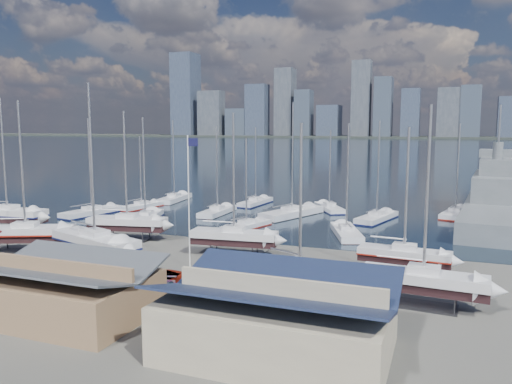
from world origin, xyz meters
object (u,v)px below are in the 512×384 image
at_px(sailboat_cradle_0, 8,214).
at_px(flagpole, 189,192).
at_px(naval_ship_east, 495,204).
at_px(car_a, 25,277).

xyz_separation_m(sailboat_cradle_0, flagpole, (30.44, -6.95, 5.18)).
xyz_separation_m(sailboat_cradle_0, naval_ship_east, (60.13, 35.59, -0.46)).
bearing_deg(car_a, naval_ship_east, 61.83).
bearing_deg(naval_ship_east, sailboat_cradle_0, 126.02).
relative_size(naval_ship_east, flagpole, 3.86).
bearing_deg(car_a, sailboat_cradle_0, 149.35).
xyz_separation_m(car_a, flagpole, (10.57, 9.77, 6.59)).
bearing_deg(flagpole, car_a, -137.26).
bearing_deg(sailboat_cradle_0, naval_ship_east, 25.66).
height_order(naval_ship_east, car_a, naval_ship_east).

